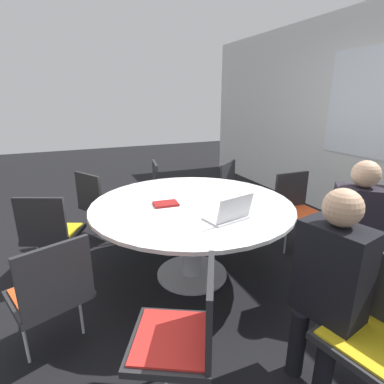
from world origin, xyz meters
TOP-DOWN VIEW (x-y plane):
  - ground_plane at (0.00, 0.00)m, footprint 16.00×16.00m
  - conference_table at (0.00, 0.00)m, footprint 1.78×1.78m
  - chair_0 at (1.52, 0.38)m, footprint 0.52×0.50m
  - chair_2 at (-0.03, 1.27)m, footprint 0.43×0.45m
  - chair_3 at (-0.81, 0.97)m, footprint 0.60×0.60m
  - chair_4 at (-1.26, 0.17)m, footprint 0.51×0.50m
  - chair_5 at (-1.07, -0.68)m, footprint 0.59×0.58m
  - chair_6 at (-0.45, -1.18)m, footprint 0.56×0.57m
  - chair_7 at (0.50, -1.16)m, footprint 0.55×0.56m
  - chair_8 at (1.15, -0.54)m, footprint 0.59×0.58m
  - person_0 at (1.30, 0.25)m, footprint 0.40×0.31m
  - person_1 at (0.88, 0.99)m, footprint 0.40×0.42m
  - laptop at (0.48, 0.10)m, footprint 0.29×0.36m
  - spiral_notebook at (-0.04, -0.23)m, footprint 0.17×0.22m
  - handbag at (-1.29, 0.70)m, footprint 0.36×0.16m

SIDE VIEW (x-z plane):
  - ground_plane at x=0.00m, z-range 0.00..0.00m
  - handbag at x=-1.29m, z-range 0.00..0.28m
  - chair_0 at x=1.52m, z-range 0.08..0.92m
  - chair_2 at x=-0.03m, z-range 0.08..0.92m
  - chair_3 at x=-0.81m, z-range 0.08..0.92m
  - chair_4 at x=-1.26m, z-range 0.08..0.92m
  - chair_5 at x=-1.07m, z-range 0.08..0.92m
  - chair_6 at x=-0.45m, z-range 0.08..0.92m
  - chair_7 at x=0.50m, z-range 0.08..0.92m
  - chair_8 at x=1.15m, z-range 0.08..0.92m
  - conference_table at x=0.00m, z-range 0.24..0.97m
  - person_0 at x=1.30m, z-range 0.10..1.29m
  - person_1 at x=0.88m, z-range 0.10..1.29m
  - spiral_notebook at x=-0.04m, z-range 0.73..0.75m
  - laptop at x=0.48m, z-range 0.68..0.89m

